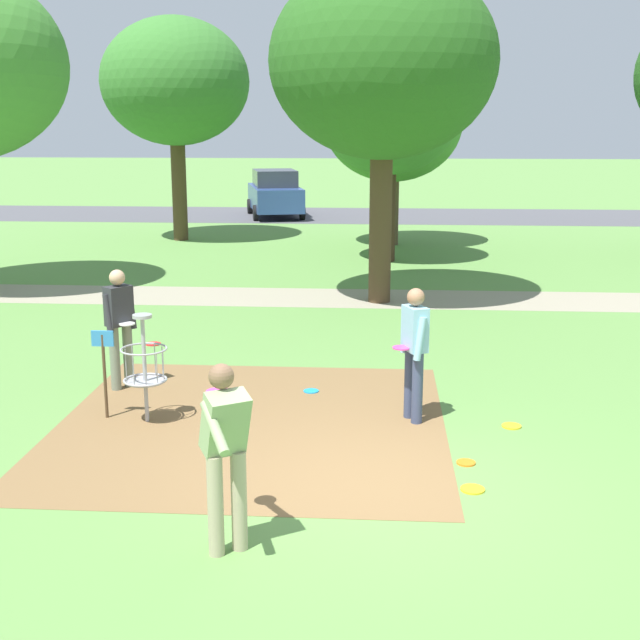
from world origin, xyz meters
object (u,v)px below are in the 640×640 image
Objects in this scene: player_foreground_watching at (414,347)px; parked_car_leftmost at (275,193)px; player_throwing at (225,446)px; tree_mid_center at (389,116)px; frisbee_far_right at (466,463)px; frisbee_near_basket at (473,489)px; frisbee_mid_grass at (511,426)px; frisbee_far_left at (311,391)px; tree_near_right at (175,82)px; tree_mid_right at (383,62)px; frisbee_scattered_a at (153,344)px; tree_mid_left at (393,123)px; player_waiting_left at (120,322)px; disc_golf_basket at (140,364)px.

player_foreground_watching is 23.72m from parked_car_leftmost.
player_throwing is 16.35m from tree_mid_center.
player_foreground_watching reaches higher than frisbee_far_right.
parked_car_leftmost is (-4.60, 23.27, -0.05)m from player_foreground_watching.
player_foreground_watching is at bearing 63.25° from player_throwing.
player_throwing is 6.81× the size of frisbee_near_basket.
frisbee_mid_grass is 0.04× the size of tree_mid_center.
tree_near_right is (-5.41, 15.25, 4.86)m from frisbee_far_left.
player_foreground_watching is at bearing -88.92° from tree_mid_center.
frisbee_mid_grass is at bearing -76.03° from parked_car_leftmost.
tree_mid_right is at bearing 82.99° from player_throwing.
player_foreground_watching is at bearing 172.74° from frisbee_mid_grass.
frisbee_scattered_a is at bearing -113.89° from tree_mid_center.
tree_mid_left is (1.66, 19.21, 2.68)m from player_throwing.
tree_mid_right is (3.63, 6.19, 3.87)m from player_waiting_left.
disc_golf_basket is 5.74× the size of frisbee_mid_grass.
frisbee_far_left is at bearing -39.50° from frisbee_scattered_a.
tree_near_right is (-7.33, 18.36, 4.86)m from frisbee_near_basket.
tree_mid_right is 1.51× the size of parked_car_leftmost.
tree_near_right is 6.83m from tree_mid_left.
disc_golf_basket is at bearing 155.72° from frisbee_near_basket.
frisbee_scattered_a is at bearing 102.99° from disc_golf_basket.
tree_mid_left is 3.19m from tree_mid_center.
tree_mid_right reaches higher than player_throwing.
frisbee_far_right is at bearing -87.86° from tree_mid_left.
tree_mid_right is at bearing -75.43° from parked_car_leftmost.
frisbee_far_left is 16.89m from tree_near_right.
player_throwing is 0.38× the size of parked_car_leftmost.
tree_mid_left is at bearing 87.46° from tree_mid_center.
player_waiting_left is 15.99m from tree_near_right.
tree_mid_center reaches higher than frisbee_far_right.
frisbee_mid_grass is at bearing -64.04° from tree_near_right.
frisbee_far_left is 0.04× the size of tree_mid_left.
frisbee_near_basket is 0.05× the size of tree_mid_center.
frisbee_far_left is at bearing -81.74° from parked_car_leftmost.
frisbee_far_right is 25.18m from parked_car_leftmost.
player_throwing is 4.56m from frisbee_mid_grass.
parked_car_leftmost reaches higher than frisbee_near_basket.
frisbee_far_right is (0.54, -1.36, -0.96)m from player_foreground_watching.
frisbee_mid_grass is 1.13× the size of frisbee_far_left.
tree_mid_center is (3.18, 12.82, 3.07)m from disc_golf_basket.
player_waiting_left reaches higher than frisbee_far_right.
tree_mid_center reaches higher than player_foreground_watching.
tree_mid_left reaches higher than player_foreground_watching.
frisbee_mid_grass is at bearing 60.61° from frisbee_far_right.
tree_mid_center is at bearing 76.08° from disc_golf_basket.
frisbee_far_left is at bearing 142.49° from player_foreground_watching.
tree_near_right reaches higher than frisbee_near_basket.
player_waiting_left is at bearing 116.30° from disc_golf_basket.
frisbee_scattered_a is (-0.21, 2.40, -0.96)m from player_waiting_left.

